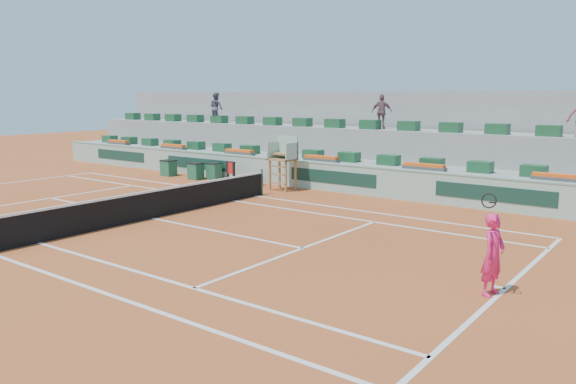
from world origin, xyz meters
name	(u,v)px	position (x,y,z in m)	size (l,w,h in m)	color
ground	(152,218)	(0.00, 0.00, 0.00)	(90.00, 90.00, 0.00)	#93411C
seating_tier_lower	(323,169)	(0.00, 10.70, 0.60)	(36.00, 4.00, 1.20)	#969693
seating_tier_upper	(341,153)	(0.00, 12.30, 1.30)	(36.00, 2.40, 2.60)	#969693
stadium_back_wall	(357,133)	(0.00, 13.90, 2.20)	(36.00, 0.40, 4.40)	#969693
player_bag	(252,180)	(-2.06, 7.72, 0.22)	(0.99, 0.44, 0.44)	#F8206B
spectator_left	(216,108)	(-8.19, 11.68, 3.49)	(0.87, 0.67, 1.78)	#545360
spectator_mid	(382,112)	(2.46, 11.98, 3.43)	(0.97, 0.40, 1.66)	#7A515E
court_lines	(152,218)	(0.00, 0.00, 0.01)	(23.89, 11.09, 0.01)	silver
tennis_net	(152,203)	(0.00, 0.00, 0.53)	(0.10, 11.97, 1.10)	black
advertising_hoarding	(297,173)	(0.02, 8.50, 0.63)	(36.00, 0.34, 1.26)	#95BCA9
umpire_chair	(284,156)	(0.00, 7.50, 1.54)	(1.10, 0.90, 2.40)	olive
seat_row_lower	(313,154)	(0.00, 9.80, 1.42)	(32.90, 0.60, 0.44)	#194C2A
seat_row_upper	(335,123)	(0.00, 11.70, 2.82)	(32.90, 0.60, 0.44)	#194C2A
flower_planters	(278,155)	(-1.50, 9.00, 1.33)	(26.80, 0.36, 0.28)	#474747
drink_cooler_a	(214,171)	(-4.78, 7.91, 0.42)	(0.66, 0.57, 0.84)	#1C5439
drink_cooler_b	(196,171)	(-5.52, 7.35, 0.42)	(0.69, 0.60, 0.84)	#1C5439
drink_cooler_c	(169,168)	(-7.59, 7.37, 0.42)	(0.73, 0.63, 0.84)	#1C5439
towel_rack	(231,170)	(-3.41, 7.67, 0.60)	(0.58, 0.10, 1.03)	black
tennis_player	(493,254)	(11.74, -0.57, 0.89)	(0.52, 0.91, 2.28)	#F8206B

